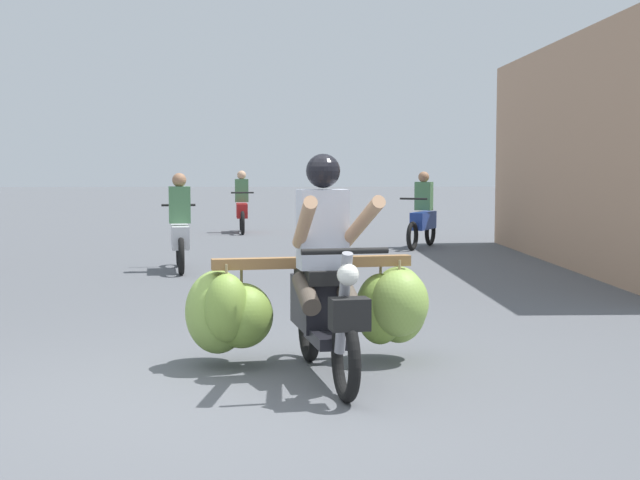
% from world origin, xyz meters
% --- Properties ---
extents(ground_plane, '(120.00, 120.00, 0.00)m').
position_xyz_m(ground_plane, '(0.00, 0.00, 0.00)').
color(ground_plane, '#56595E').
extents(motorbike_main_loaded, '(1.90, 1.76, 1.58)m').
position_xyz_m(motorbike_main_loaded, '(0.57, 1.00, 0.50)').
color(motorbike_main_loaded, black).
rests_on(motorbike_main_loaded, ground).
extents(motorbike_distant_ahead_left, '(0.52, 1.61, 1.40)m').
position_xyz_m(motorbike_distant_ahead_left, '(-1.11, 7.14, 0.57)').
color(motorbike_distant_ahead_left, black).
rests_on(motorbike_distant_ahead_left, ground).
extents(motorbike_distant_ahead_right, '(0.84, 1.49, 1.40)m').
position_xyz_m(motorbike_distant_ahead_right, '(2.92, 10.65, 0.57)').
color(motorbike_distant_ahead_right, black).
rests_on(motorbike_distant_ahead_right, ground).
extents(motorbike_distant_far_ahead, '(0.50, 1.62, 1.40)m').
position_xyz_m(motorbike_distant_far_ahead, '(-0.60, 14.52, 0.57)').
color(motorbike_distant_far_ahead, black).
rests_on(motorbike_distant_far_ahead, ground).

